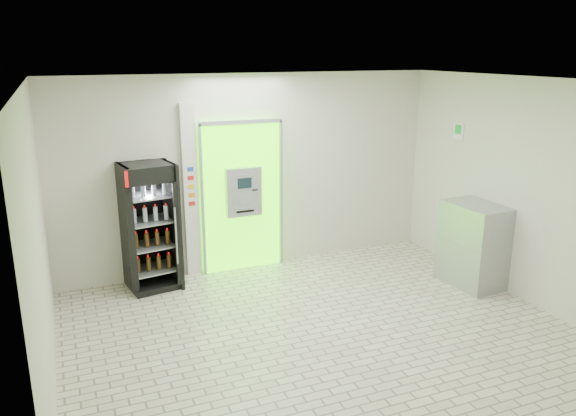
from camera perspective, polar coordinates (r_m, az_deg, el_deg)
ground at (r=7.03m, az=3.31°, el=-12.50°), size 6.00×6.00×0.00m
room_shell at (r=6.37m, az=3.57°, el=2.26°), size 6.00×6.00×6.00m
atm_assembly at (r=8.64m, az=-4.72°, el=1.28°), size 1.30×0.24×2.33m
pillar at (r=8.44m, az=-9.86°, el=1.66°), size 0.22×0.11×2.60m
beverage_cooler at (r=8.20m, az=-13.82°, el=-2.08°), size 0.78×0.73×1.82m
steel_cabinet at (r=8.57m, az=18.31°, el=-3.56°), size 0.67×0.95×1.21m
exit_sign at (r=9.08m, az=16.93°, el=7.48°), size 0.02×0.22×0.26m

